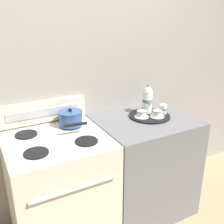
% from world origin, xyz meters
% --- Properties ---
extents(ground_plane, '(6.00, 6.00, 0.00)m').
position_xyz_m(ground_plane, '(0.00, 0.00, 0.00)').
color(ground_plane, tan).
extents(wall_back, '(6.00, 0.05, 2.20)m').
position_xyz_m(wall_back, '(0.00, 0.36, 1.10)').
color(wall_back, '#9E998E').
rests_on(wall_back, ground).
extents(stove, '(0.71, 0.71, 0.90)m').
position_xyz_m(stove, '(-0.40, -0.00, 0.44)').
color(stove, beige).
rests_on(stove, ground).
extents(control_panel, '(0.70, 0.05, 0.17)m').
position_xyz_m(control_panel, '(-0.40, 0.31, 0.98)').
color(control_panel, beige).
rests_on(control_panel, stove).
extents(side_counter, '(0.80, 0.68, 0.88)m').
position_xyz_m(side_counter, '(0.36, 0.00, 0.44)').
color(side_counter, slate).
rests_on(side_counter, ground).
extents(saucepan, '(0.20, 0.29, 0.14)m').
position_xyz_m(saucepan, '(-0.23, 0.15, 0.95)').
color(saucepan, '#335193').
rests_on(saucepan, stove).
extents(serving_tray, '(0.35, 0.35, 0.01)m').
position_xyz_m(serving_tray, '(0.43, 0.03, 0.89)').
color(serving_tray, black).
rests_on(serving_tray, side_counter).
extents(teapot, '(0.09, 0.14, 0.25)m').
position_xyz_m(teapot, '(0.44, 0.09, 1.02)').
color(teapot, white).
rests_on(teapot, serving_tray).
extents(teacup_left, '(0.12, 0.12, 0.06)m').
position_xyz_m(teacup_left, '(0.34, 0.02, 0.93)').
color(teacup_left, white).
rests_on(teacup_left, serving_tray).
extents(teacup_right, '(0.12, 0.12, 0.06)m').
position_xyz_m(teacup_right, '(0.46, -0.03, 0.93)').
color(teacup_right, white).
rests_on(teacup_right, serving_tray).
extents(creamer_jug, '(0.06, 0.06, 0.08)m').
position_xyz_m(creamer_jug, '(0.55, 0.00, 0.94)').
color(creamer_jug, white).
rests_on(creamer_jug, serving_tray).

